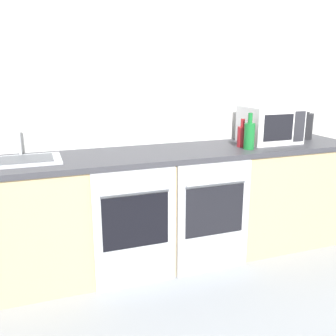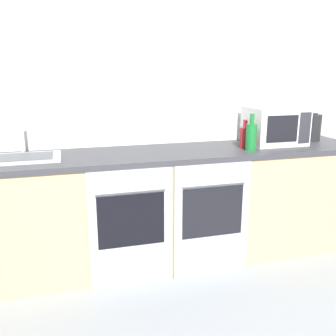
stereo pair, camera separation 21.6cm
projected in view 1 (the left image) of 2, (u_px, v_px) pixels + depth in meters
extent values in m
cube|color=silver|center=(161.00, 99.00, 3.19)|extent=(10.00, 0.06, 2.60)
cube|color=tan|center=(174.00, 207.00, 3.10)|extent=(3.17, 0.62, 0.88)
cube|color=#38383D|center=(175.00, 153.00, 2.98)|extent=(3.19, 0.65, 0.04)
cube|color=#B7BABF|center=(135.00, 230.00, 2.66)|extent=(0.60, 0.03, 0.88)
cube|color=black|center=(136.00, 222.00, 2.62)|extent=(0.48, 0.01, 0.39)
cylinder|color=#B7BABF|center=(136.00, 192.00, 2.55)|extent=(0.49, 0.02, 0.02)
cube|color=#B7BABF|center=(214.00, 219.00, 2.86)|extent=(0.60, 0.03, 0.88)
cube|color=black|center=(215.00, 211.00, 2.83)|extent=(0.48, 0.01, 0.39)
cylinder|color=#B7BABF|center=(217.00, 183.00, 2.75)|extent=(0.49, 0.02, 0.02)
cube|color=silver|center=(270.00, 124.00, 3.28)|extent=(0.47, 0.37, 0.32)
cube|color=black|center=(279.00, 128.00, 3.10)|extent=(0.28, 0.01, 0.22)
cube|color=#2D2D33|center=(299.00, 126.00, 3.17)|extent=(0.10, 0.01, 0.26)
cylinder|color=maroon|center=(242.00, 137.00, 3.10)|extent=(0.08, 0.08, 0.17)
cylinder|color=maroon|center=(243.00, 123.00, 3.08)|extent=(0.03, 0.03, 0.07)
cylinder|color=#19722D|center=(249.00, 136.00, 3.00)|extent=(0.09, 0.09, 0.21)
cylinder|color=#19722D|center=(250.00, 118.00, 2.97)|extent=(0.04, 0.04, 0.08)
cylinder|color=#232326|center=(303.00, 126.00, 3.48)|extent=(0.17, 0.17, 0.24)
cylinder|color=#262628|center=(304.00, 113.00, 3.45)|extent=(0.10, 0.10, 0.01)
cube|color=#B7BABF|center=(20.00, 161.00, 2.61)|extent=(0.55, 0.36, 0.01)
cube|color=#4C4F54|center=(20.00, 159.00, 2.60)|extent=(0.44, 0.26, 0.01)
cylinder|color=#B7BABF|center=(19.00, 137.00, 2.70)|extent=(0.02, 0.02, 0.28)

